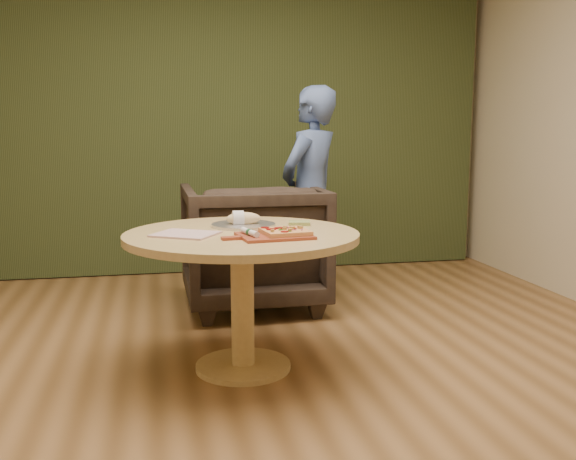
% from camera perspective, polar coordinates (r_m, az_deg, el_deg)
% --- Properties ---
extents(room_shell, '(5.04, 6.04, 2.84)m').
position_cam_1_polar(room_shell, '(2.95, -0.31, 11.18)').
color(room_shell, olive).
rests_on(room_shell, ground).
extents(curtain, '(4.80, 0.14, 2.78)m').
position_cam_1_polar(curtain, '(5.82, -6.08, 10.06)').
color(curtain, '#293417').
rests_on(curtain, ground).
extents(pedestal_table, '(1.23, 1.23, 0.75)m').
position_cam_1_polar(pedestal_table, '(3.39, -4.11, -2.55)').
color(pedestal_table, tan).
rests_on(pedestal_table, ground).
extents(pizza_paddle, '(0.46, 0.32, 0.01)m').
position_cam_1_polar(pizza_paddle, '(3.20, -1.39, -0.53)').
color(pizza_paddle, brown).
rests_on(pizza_paddle, pedestal_table).
extents(flatbread_pizza, '(0.24, 0.24, 0.04)m').
position_cam_1_polar(flatbread_pizza, '(3.21, -0.26, -0.14)').
color(flatbread_pizza, tan).
rests_on(flatbread_pizza, pizza_paddle).
extents(cutlery_roll, '(0.07, 0.20, 0.03)m').
position_cam_1_polar(cutlery_roll, '(3.18, -3.42, -0.20)').
color(cutlery_roll, silver).
rests_on(cutlery_roll, pizza_paddle).
extents(newspaper, '(0.39, 0.37, 0.01)m').
position_cam_1_polar(newspaper, '(3.31, -9.10, -0.37)').
color(newspaper, silver).
rests_on(newspaper, pedestal_table).
extents(serving_tray, '(0.36, 0.36, 0.02)m').
position_cam_1_polar(serving_tray, '(3.57, -3.97, 0.45)').
color(serving_tray, silver).
rests_on(serving_tray, pedestal_table).
extents(bread_roll, '(0.19, 0.09, 0.09)m').
position_cam_1_polar(bread_roll, '(3.57, -4.12, 1.02)').
color(bread_roll, '#D9C084').
rests_on(bread_roll, serving_tray).
extents(green_packet, '(0.14, 0.12, 0.02)m').
position_cam_1_polar(green_packet, '(3.62, 1.02, 0.62)').
color(green_packet, olive).
rests_on(green_packet, pedestal_table).
extents(armchair, '(0.98, 0.92, 1.00)m').
position_cam_1_polar(armchair, '(4.63, -3.17, -0.82)').
color(armchair, black).
rests_on(armchair, ground).
extents(person_standing, '(0.69, 0.68, 1.60)m').
position_cam_1_polar(person_standing, '(4.75, 2.01, 3.09)').
color(person_standing, '#415685').
rests_on(person_standing, ground).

